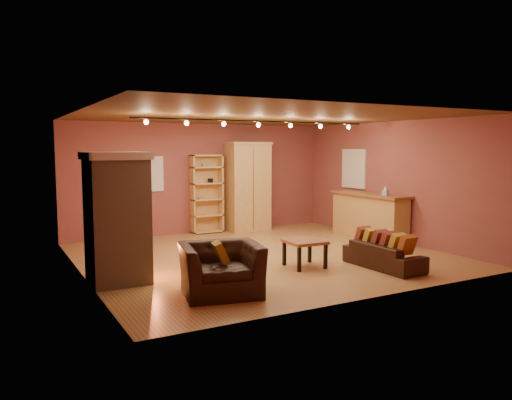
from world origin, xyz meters
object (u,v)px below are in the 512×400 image
fireplace (118,218)px  coffee_table (305,244)px  bar_counter (369,216)px  bookcase (206,193)px  armoire (248,186)px  armchair (221,260)px  loveseat (384,250)px

fireplace → coffee_table: size_ratio=3.04×
coffee_table → bar_counter: bearing=29.1°
fireplace → bookcase: 4.87m
armoire → fireplace: bearing=-140.1°
armoire → armchair: size_ratio=1.79×
bookcase → armoire: 1.15m
bookcase → armchair: (-1.94, -5.16, -0.51)m
coffee_table → loveseat: bearing=-31.5°
bookcase → fireplace: bearing=-129.8°
bookcase → bar_counter: 4.14m
armoire → coffee_table: bearing=-103.5°
loveseat → bar_counter: bearing=-37.6°
bar_counter → armchair: size_ratio=1.76×
loveseat → armchair: bearing=90.0°
bookcase → coffee_table: size_ratio=2.88×
armchair → coffee_table: bearing=34.0°
bookcase → coffee_table: (0.13, -4.33, -0.60)m
fireplace → bar_counter: 6.35m
loveseat → fireplace: bearing=71.9°
fireplace → armchair: size_ratio=1.62×
armoire → coffee_table: 4.33m
bar_counter → armchair: bar_counter is taller
fireplace → loveseat: fireplace is taller
bookcase → armchair: bearing=-110.6°
fireplace → armoire: size_ratio=0.91×
armoire → armchair: armoire is taller
fireplace → armchair: bearing=-50.3°
coffee_table → armchair: bearing=-158.2°
bookcase → armchair: 5.54m
loveseat → armchair: 3.30m
bar_counter → loveseat: (-1.77, -2.41, -0.22)m
fireplace → bar_counter: bearing=9.7°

